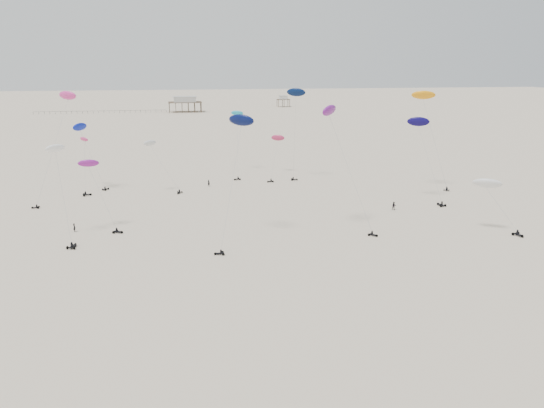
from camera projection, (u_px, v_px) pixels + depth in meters
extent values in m
plane|color=beige|center=(220.00, 146.00, 198.46)|extent=(900.00, 900.00, 0.00)
cube|color=brown|center=(185.00, 102.00, 337.93)|extent=(21.00, 13.00, 0.30)
cube|color=silver|center=(185.00, 99.00, 337.48)|extent=(14.00, 8.40, 3.20)
cube|color=#B2B2AD|center=(185.00, 97.00, 337.03)|extent=(15.00, 9.00, 0.30)
cube|color=brown|center=(283.00, 99.00, 378.54)|extent=(9.00, 7.00, 0.30)
cube|color=silver|center=(283.00, 98.00, 378.19)|extent=(5.60, 4.20, 2.40)
cube|color=#B2B2AD|center=(283.00, 96.00, 377.85)|extent=(6.00, 4.50, 0.30)
cube|color=black|center=(101.00, 111.00, 330.36)|extent=(80.00, 0.10, 0.10)
cylinder|color=gray|center=(64.00, 197.00, 90.91)|extent=(0.03, 0.03, 16.79)
ellipsoid|color=white|center=(55.00, 148.00, 92.54)|extent=(3.66, 3.16, 1.75)
cylinder|color=gray|center=(237.00, 145.00, 146.23)|extent=(0.03, 0.03, 20.86)
ellipsoid|color=#1BA9CF|center=(237.00, 113.00, 151.06)|extent=(4.05, 3.16, 1.82)
cylinder|color=gray|center=(164.00, 168.00, 126.42)|extent=(0.03, 0.03, 12.84)
ellipsoid|color=silver|center=(150.00, 143.00, 126.07)|extent=(3.36, 2.60, 1.58)
cylinder|color=gray|center=(502.00, 210.00, 96.30)|extent=(0.03, 0.03, 9.56)
ellipsoid|color=white|center=(487.00, 183.00, 97.03)|extent=(5.73, 4.83, 2.57)
cylinder|color=gray|center=(93.00, 159.00, 128.49)|extent=(0.03, 0.03, 14.95)
ellipsoid|color=#0E1FB6|center=(80.00, 127.00, 126.82)|extent=(3.85, 4.62, 2.20)
cylinder|color=gray|center=(351.00, 174.00, 95.76)|extent=(0.03, 0.03, 22.66)
ellipsoid|color=#79198C|center=(329.00, 110.00, 95.84)|extent=(4.80, 5.16, 2.49)
cylinder|color=gray|center=(103.00, 198.00, 97.24)|extent=(0.03, 0.03, 12.73)
ellipsoid|color=#921B95|center=(88.00, 163.00, 97.24)|extent=(3.86, 1.84, 1.89)
cylinder|color=gray|center=(429.00, 164.00, 116.98)|extent=(0.03, 0.03, 18.10)
ellipsoid|color=#0C0548|center=(418.00, 122.00, 118.43)|extent=(5.17, 3.73, 2.41)
cylinder|color=gray|center=(274.00, 159.00, 144.34)|extent=(0.03, 0.03, 16.47)
ellipsoid|color=#BB2C5B|center=(278.00, 138.00, 149.83)|extent=(4.07, 2.88, 1.88)
cylinder|color=gray|center=(231.00, 186.00, 89.04)|extent=(0.03, 0.03, 22.39)
ellipsoid|color=#050D3F|center=(241.00, 120.00, 91.78)|extent=(5.19, 4.73, 2.51)
cylinder|color=gray|center=(85.00, 166.00, 128.06)|extent=(0.03, 0.03, 15.25)
ellipsoid|color=#E93684|center=(84.00, 139.00, 131.62)|extent=(3.05, 3.14, 1.49)
cylinder|color=gray|center=(295.00, 137.00, 139.67)|extent=(0.03, 0.03, 21.51)
ellipsoid|color=#04143B|center=(296.00, 92.00, 138.23)|extent=(5.41, 4.29, 2.55)
cylinder|color=gray|center=(435.00, 144.00, 128.57)|extent=(0.03, 0.03, 22.30)
ellipsoid|color=#FF980D|center=(423.00, 95.00, 127.46)|extent=(6.21, 4.50, 2.77)
cylinder|color=gray|center=(53.00, 150.00, 118.28)|extent=(0.03, 0.03, 26.63)
ellipsoid|color=#EC379B|center=(68.00, 95.00, 122.75)|extent=(5.31, 4.55, 2.52)
imported|color=black|center=(75.00, 232.00, 98.03)|extent=(0.78, 0.83, 1.88)
imported|color=black|center=(394.00, 210.00, 112.51)|extent=(1.13, 0.82, 2.10)
imported|color=black|center=(209.00, 186.00, 134.32)|extent=(0.85, 0.80, 1.93)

